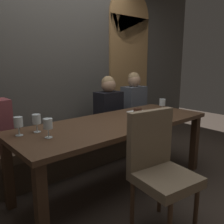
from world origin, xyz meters
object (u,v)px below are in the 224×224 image
at_px(banquette_bench, 80,149).
at_px(espresso_cup, 164,118).
at_px(chair_near_side, 159,164).
at_px(fork_on_table, 143,110).
at_px(wine_glass_end_left, 18,123).
at_px(wine_glass_near_left, 162,103).
at_px(wine_glass_center_back, 36,120).
at_px(diner_bearded, 108,103).
at_px(diner_far_end, 134,98).
at_px(dining_table, 116,129).
at_px(wine_glass_end_right, 48,125).
at_px(dessert_plate, 137,111).

relative_size(banquette_bench, espresso_cup, 20.83).
relative_size(chair_near_side, fork_on_table, 5.76).
distance_m(wine_glass_end_left, wine_glass_near_left, 1.74).
bearing_deg(chair_near_side, wine_glass_end_left, 130.14).
bearing_deg(espresso_cup, chair_near_side, -146.23).
bearing_deg(wine_glass_end_left, wine_glass_center_back, -2.51).
xyz_separation_m(wine_glass_center_back, wine_glass_near_left, (1.56, -0.20, 0.00)).
height_order(wine_glass_end_left, espresso_cup, wine_glass_end_left).
bearing_deg(diner_bearded, wine_glass_end_left, -160.97).
relative_size(chair_near_side, wine_glass_near_left, 5.98).
height_order(banquette_bench, diner_far_end, diner_far_end).
relative_size(dining_table, banquette_bench, 0.88).
relative_size(diner_bearded, wine_glass_end_right, 4.39).
height_order(banquette_bench, diner_bearded, diner_bearded).
height_order(banquette_bench, chair_near_side, chair_near_side).
relative_size(diner_bearded, dessert_plate, 3.79).
height_order(wine_glass_center_back, dessert_plate, wine_glass_center_back).
bearing_deg(wine_glass_near_left, wine_glass_end_right, -179.46).
height_order(chair_near_side, diner_far_end, diner_far_end).
relative_size(espresso_cup, fork_on_table, 0.71).
relative_size(diner_far_end, fork_on_table, 4.43).
bearing_deg(dining_table, wine_glass_near_left, -1.59).
distance_m(diner_far_end, wine_glass_near_left, 0.79).
xyz_separation_m(diner_bearded, wine_glass_near_left, (0.29, -0.70, 0.07)).
bearing_deg(dining_table, dessert_plate, 17.35).
bearing_deg(wine_glass_end_left, wine_glass_near_left, -6.85).
xyz_separation_m(chair_near_side, wine_glass_center_back, (-0.61, 0.90, 0.29)).
xyz_separation_m(diner_far_end, espresso_cup, (-0.61, -1.03, -0.04)).
height_order(diner_bearded, dessert_plate, diner_bearded).
xyz_separation_m(diner_far_end, wine_glass_end_left, (-1.99, -0.54, 0.05)).
relative_size(diner_bearded, wine_glass_near_left, 4.39).
distance_m(chair_near_side, espresso_cup, 0.77).
distance_m(diner_bearded, wine_glass_end_left, 1.51).
bearing_deg(fork_on_table, wine_glass_center_back, 170.62).
bearing_deg(espresso_cup, banquette_bench, 112.97).
xyz_separation_m(wine_glass_center_back, fork_on_table, (1.43, -0.01, -0.11)).
distance_m(dining_table, espresso_cup, 0.54).
distance_m(banquette_bench, wine_glass_center_back, 1.14).
distance_m(diner_far_end, wine_glass_end_right, 1.98).
bearing_deg(wine_glass_center_back, dessert_plate, -0.99).
relative_size(dining_table, fork_on_table, 12.94).
height_order(diner_bearded, fork_on_table, diner_bearded).
height_order(espresso_cup, fork_on_table, espresso_cup).
bearing_deg(fork_on_table, chair_near_side, -141.90).
xyz_separation_m(dessert_plate, fork_on_table, (0.14, 0.02, -0.01)).
relative_size(diner_far_end, dessert_plate, 3.96).
xyz_separation_m(banquette_bench, diner_far_end, (1.03, 0.02, 0.58)).
height_order(dining_table, espresso_cup, espresso_cup).
bearing_deg(wine_glass_near_left, espresso_cup, -139.87).
bearing_deg(dessert_plate, fork_on_table, 7.15).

